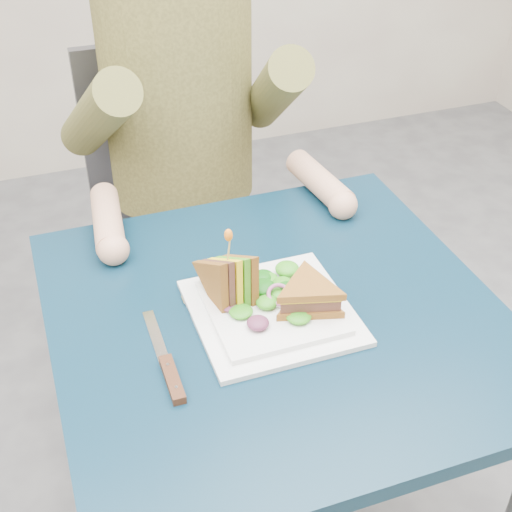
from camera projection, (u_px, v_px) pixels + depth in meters
name	position (u px, v px, depth m)	size (l,w,h in m)	color
table	(276.00, 346.00, 1.25)	(0.75, 0.75, 0.73)	black
chair	(177.00, 199.00, 1.87)	(0.42, 0.40, 0.93)	#47474C
diner	(179.00, 78.00, 1.56)	(0.54, 0.59, 0.74)	brown
plate	(272.00, 310.00, 1.19)	(0.26, 0.26, 0.02)	white
sandwich_flat	(309.00, 296.00, 1.17)	(0.16, 0.16, 0.05)	brown
sandwich_upright	(230.00, 281.00, 1.18)	(0.09, 0.15, 0.15)	brown
fork	(196.00, 318.00, 1.19)	(0.02, 0.18, 0.01)	silver
knife	(169.00, 371.00, 1.08)	(0.02, 0.22, 0.02)	silver
toothpick	(229.00, 249.00, 1.15)	(0.00, 0.00, 0.06)	tan
toothpick_frill	(228.00, 235.00, 1.13)	(0.01, 0.01, 0.02)	orange
lettuce_spill	(272.00, 297.00, 1.19)	(0.15, 0.13, 0.02)	#337A14
onion_ring	(279.00, 295.00, 1.19)	(0.04, 0.04, 0.01)	#9E4C7A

